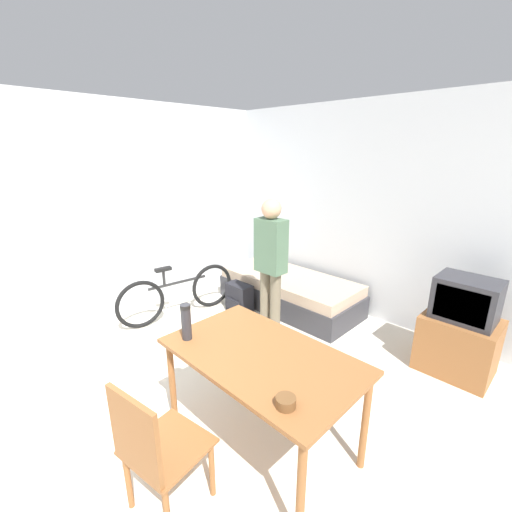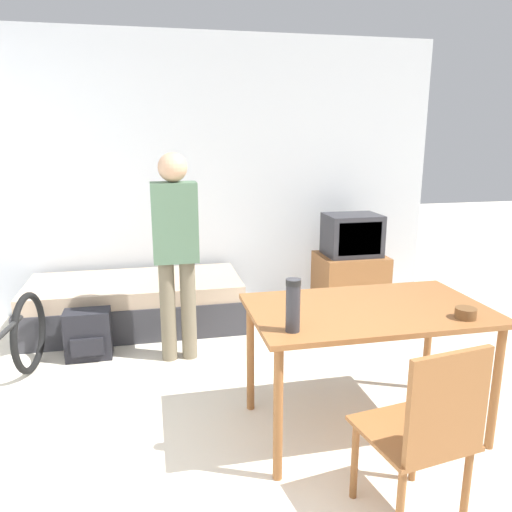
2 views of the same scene
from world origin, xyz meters
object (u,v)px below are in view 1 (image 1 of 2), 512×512
dining_table (262,364)px  bicycle (178,294)px  daybed (289,291)px  tv (460,331)px  person_standing (271,260)px  wooden_chair (153,447)px  thermos_flask (186,320)px  backpack (239,298)px  mate_bowl (286,402)px

dining_table → bicycle: bearing=161.8°
daybed → bicycle: bearing=-123.5°
tv → bicycle: 3.22m
person_standing → daybed: bearing=114.1°
wooden_chair → thermos_flask: bearing=129.1°
tv → thermos_flask: bearing=-119.4°
daybed → person_standing: bearing=-65.9°
dining_table → backpack: bearing=141.8°
dining_table → person_standing: (-1.03, 1.21, 0.25)m
daybed → mate_bowl: bearing=-51.2°
dining_table → tv: bearing=69.7°
bicycle → mate_bowl: size_ratio=14.12×
wooden_chair → mate_bowl: wooden_chair is taller
mate_bowl → daybed: bearing=128.8°
wooden_chair → tv: bearing=73.8°
thermos_flask → backpack: size_ratio=0.70×
person_standing → mate_bowl: size_ratio=14.22×
daybed → tv: tv is taller
bicycle → backpack: (0.47, 0.64, -0.12)m
daybed → wooden_chair: size_ratio=2.16×
tv → dining_table: tv is taller
daybed → backpack: (-0.36, -0.62, -0.02)m
tv → bicycle: bearing=-156.6°
tv → wooden_chair: size_ratio=1.08×
tv → thermos_flask: 2.63m
dining_table → person_standing: size_ratio=0.85×
bicycle → backpack: bearing=53.7°
person_standing → bicycle: bearing=-157.5°
thermos_flask → backpack: (-1.21, 1.62, -0.73)m
tv → wooden_chair: (-0.82, -2.81, 0.07)m
tv → backpack: tv is taller
wooden_chair → bicycle: bearing=144.3°
person_standing → tv: bearing=24.1°
daybed → mate_bowl: 2.96m
wooden_chair → mate_bowl: bearing=45.8°
wooden_chair → bicycle: 2.63m
bicycle → tv: bearing=23.4°
bicycle → backpack: bicycle is taller
person_standing → mate_bowl: 2.10m
person_standing → thermos_flask: bearing=-71.1°
tv → mate_bowl: 2.33m
dining_table → thermos_flask: thermos_flask is taller
wooden_chair → backpack: 2.75m
backpack → mate_bowl: bearing=-37.0°
bicycle → wooden_chair: bearing=-35.7°
daybed → backpack: daybed is taller
dining_table → mate_bowl: size_ratio=12.06×
wooden_chair → person_standing: 2.27m
dining_table → mate_bowl: bearing=-31.6°
tv → daybed: bearing=-179.5°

